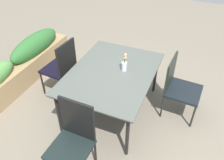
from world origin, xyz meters
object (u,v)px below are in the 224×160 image
(chair_end_left, at_px, (73,138))
(chair_far_side, at_px, (62,66))
(dining_table, at_px, (112,75))
(planter_box, at_px, (15,71))
(flower_vase, at_px, (124,64))
(chair_near_right, at_px, (178,85))

(chair_end_left, relative_size, chair_far_side, 1.03)
(dining_table, xyz_separation_m, chair_far_side, (0.07, 0.92, -0.13))
(chair_end_left, height_order, planter_box, chair_end_left)
(chair_far_side, distance_m, planter_box, 0.92)
(chair_end_left, distance_m, flower_vase, 1.27)
(dining_table, relative_size, chair_near_right, 1.68)
(chair_near_right, xyz_separation_m, flower_vase, (-0.25, 0.77, 0.33))
(flower_vase, height_order, planter_box, flower_vase)
(chair_far_side, bearing_deg, flower_vase, -83.37)
(dining_table, height_order, flower_vase, flower_vase)
(chair_near_right, xyz_separation_m, planter_box, (-0.48, 2.71, -0.17))
(chair_far_side, bearing_deg, chair_near_right, -76.37)
(dining_table, xyz_separation_m, chair_end_left, (-1.12, -0.00, -0.12))
(flower_vase, relative_size, planter_box, 0.10)
(dining_table, bearing_deg, chair_end_left, -179.88)
(chair_end_left, height_order, chair_far_side, chair_end_left)
(chair_far_side, xyz_separation_m, planter_box, (-0.20, 0.87, -0.21))
(dining_table, distance_m, flower_vase, 0.24)
(flower_vase, bearing_deg, chair_near_right, -71.89)
(flower_vase, bearing_deg, chair_far_side, 91.90)
(flower_vase, bearing_deg, dining_table, 125.90)
(chair_end_left, xyz_separation_m, flower_vase, (1.23, -0.14, 0.28))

